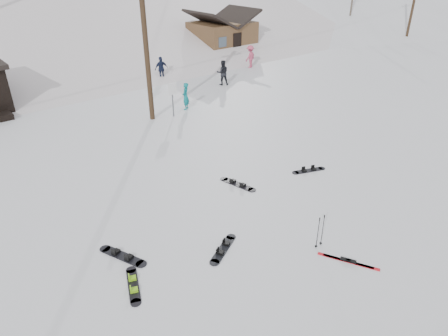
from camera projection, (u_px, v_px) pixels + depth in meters
ground at (350, 279)px, 10.95m from camera, size 200.00×200.00×0.00m
ridge_right at (230, 73)px, 71.43m from camera, size 45.66×93.98×54.59m
treeline_right at (255, 14)px, 59.66m from camera, size 20.00×60.00×10.00m
utility_pole at (144, 28)px, 19.39m from camera, size 2.00×0.26×9.00m
trail_sign at (173, 94)px, 21.33m from camera, size 0.50×0.09×1.85m
cabin at (222, 37)px, 34.97m from camera, size 5.39×4.40×3.77m
hero_skis at (348, 261)px, 11.56m from camera, size 0.88×1.63×0.09m
ski_poles at (320, 231)px, 11.93m from camera, size 0.30×0.08×1.10m
board_scatter_a at (223, 249)px, 12.03m from camera, size 1.43×0.89×0.11m
board_scatter_b at (123, 256)px, 11.75m from camera, size 0.84×1.61×0.12m
board_scatter_c at (133, 285)px, 10.72m from camera, size 0.76×1.44×0.11m
board_scatter_d at (309, 170)px, 16.41m from camera, size 1.41×0.72×0.10m
board_scatter_f at (238, 184)px, 15.42m from camera, size 0.59×1.61×0.11m
skier_teal at (186, 96)px, 22.57m from camera, size 0.67×0.63×1.54m
skier_dark at (223, 73)px, 26.82m from camera, size 1.01×0.95×1.66m
skier_pink at (250, 57)px, 30.96m from camera, size 1.22×0.91×1.69m
skier_navy at (161, 69)px, 27.79m from camera, size 1.01×0.52×1.65m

